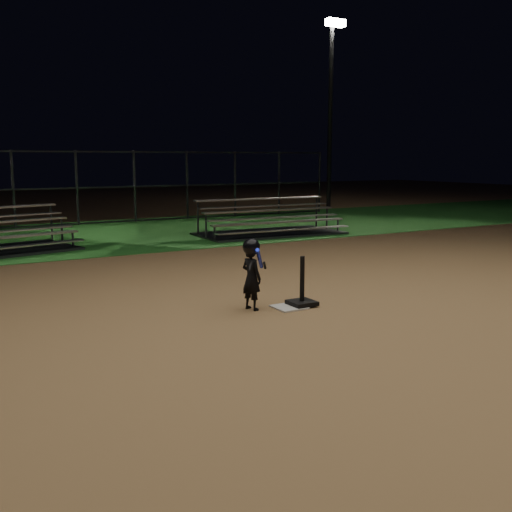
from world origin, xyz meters
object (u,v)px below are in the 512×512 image
Objects in this scene: home_plate at (289,307)px; bleacher_right at (270,227)px; batting_tee at (302,296)px; child_batter at (252,272)px; light_pole_right at (331,98)px.

bleacher_right is (4.28, 7.57, 0.20)m from home_plate.
batting_tee is 8.60m from bleacher_right.
home_plate is 0.42× the size of child_batter.
bleacher_right is at bearing 61.84° from batting_tee.
bleacher_right is (4.06, 7.58, 0.06)m from batting_tee.
child_batter is 0.13× the size of light_pole_right.
light_pole_right is (7.72, 7.37, 4.73)m from bleacher_right.
child_batter is at bearing -130.37° from light_pole_right.
bleacher_right reaches higher than batting_tee.
home_plate is 0.27m from batting_tee.
child_batter is 8.82m from bleacher_right.
bleacher_right is 11.67m from light_pole_right.
home_plate is at bearing 178.40° from batting_tee.
light_pole_right is (12.54, 14.75, 4.38)m from child_batter.
child_batter is 19.84m from light_pole_right.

